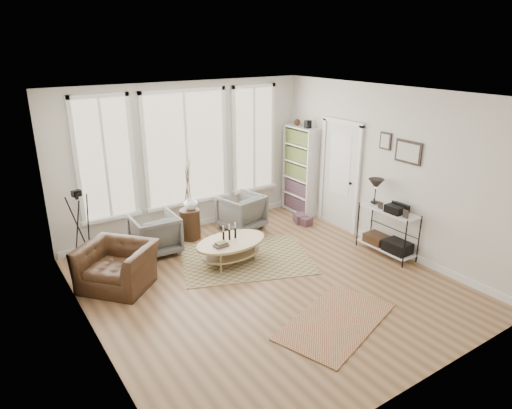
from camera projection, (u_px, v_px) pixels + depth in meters
room at (267, 197)px, 6.71m from camera, size 5.50×5.54×2.90m
bay_window at (186, 151)px, 8.75m from camera, size 4.14×0.12×2.24m
door at (340, 173)px, 9.02m from camera, size 0.09×1.06×2.22m
bookcase at (300, 170)px, 9.85m from camera, size 0.31×0.85×2.06m
low_shelf at (387, 227)px, 8.00m from camera, size 0.38×1.08×1.30m
wall_art at (402, 149)px, 7.66m from camera, size 0.04×0.88×0.44m
rug_main at (246, 259)px, 7.96m from camera, size 2.63×2.31×0.01m
rug_runner at (336, 321)px, 6.18m from camera, size 1.97×1.48×0.01m
coffee_table at (231, 246)px, 7.74m from camera, size 1.35×0.92×0.59m
armchair_left at (155, 234)px, 8.09m from camera, size 0.80×0.82×0.72m
armchair_right at (241, 212)px, 9.15m from camera, size 0.90×0.92×0.72m
side_table at (189, 200)px, 8.55m from camera, size 0.39×0.39×1.63m
vase at (191, 202)px, 8.60m from camera, size 0.29×0.29×0.27m
accent_chair at (117, 266)px, 6.99m from camera, size 1.39×1.38×0.68m
tripod_camera at (82, 234)px, 7.40m from camera, size 0.49×0.49×1.38m
book_stack_near at (300, 218)px, 9.54m from camera, size 0.30×0.34×0.19m
book_stack_far at (305, 221)px, 9.41m from camera, size 0.23×0.28×0.17m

